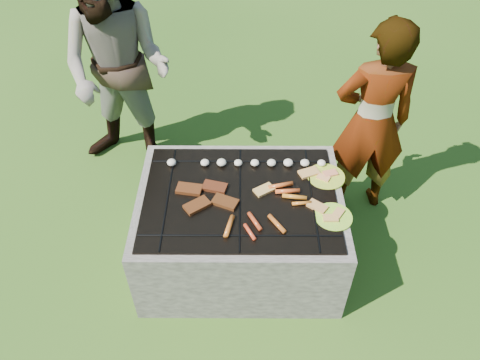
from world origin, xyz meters
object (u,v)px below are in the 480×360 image
(fire_pit, at_px, (240,230))
(cook, at_px, (372,122))
(bystander, at_px, (118,70))
(plate_far, at_px, (326,177))
(plate_near, at_px, (333,217))

(fire_pit, height_order, cook, cook)
(fire_pit, relative_size, bystander, 0.73)
(plate_far, bearing_deg, cook, 48.04)
(plate_near, height_order, bystander, bystander)
(cook, height_order, bystander, bystander)
(plate_near, xyz_separation_m, cook, (0.34, 0.73, 0.15))
(fire_pit, height_order, plate_far, plate_far)
(cook, xyz_separation_m, bystander, (-1.81, 0.47, 0.13))
(plate_near, bearing_deg, bystander, 140.83)
(fire_pit, relative_size, cook, 0.85)
(plate_near, bearing_deg, plate_far, 89.88)
(plate_far, height_order, bystander, bystander)
(plate_far, bearing_deg, plate_near, -90.12)
(cook, bearing_deg, plate_near, 62.44)
(fire_pit, bearing_deg, bystander, 131.56)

